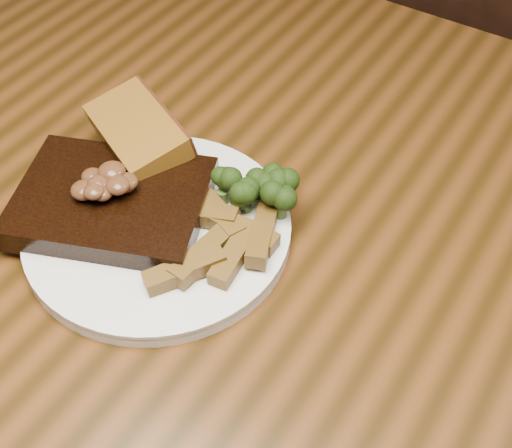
{
  "coord_description": "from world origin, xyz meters",
  "views": [
    {
      "loc": [
        0.23,
        -0.39,
        1.26
      ],
      "look_at": [
        -0.01,
        -0.02,
        0.78
      ],
      "focal_mm": 50.0,
      "sensor_mm": 36.0,
      "label": 1
    }
  ],
  "objects_px": {
    "dining_table": "(269,295)",
    "potato_wedges": "(217,249)",
    "chair_far": "(411,104)",
    "garlic_bread": "(140,146)",
    "plate": "(158,231)",
    "steak": "(112,203)"
  },
  "relations": [
    {
      "from": "dining_table",
      "to": "potato_wedges",
      "type": "bearing_deg",
      "value": -111.38
    },
    {
      "from": "chair_far",
      "to": "garlic_bread",
      "type": "height_order",
      "value": "chair_far"
    },
    {
      "from": "plate",
      "to": "potato_wedges",
      "type": "height_order",
      "value": "potato_wedges"
    },
    {
      "from": "garlic_bread",
      "to": "plate",
      "type": "bearing_deg",
      "value": -16.92
    },
    {
      "from": "dining_table",
      "to": "garlic_bread",
      "type": "height_order",
      "value": "garlic_bread"
    },
    {
      "from": "plate",
      "to": "dining_table",
      "type": "bearing_deg",
      "value": 31.24
    },
    {
      "from": "dining_table",
      "to": "garlic_bread",
      "type": "distance_m",
      "value": 0.21
    },
    {
      "from": "plate",
      "to": "steak",
      "type": "distance_m",
      "value": 0.05
    },
    {
      "from": "chair_far",
      "to": "dining_table",
      "type": "bearing_deg",
      "value": 95.51
    },
    {
      "from": "potato_wedges",
      "to": "chair_far",
      "type": "bearing_deg",
      "value": 95.03
    },
    {
      "from": "dining_table",
      "to": "steak",
      "type": "bearing_deg",
      "value": -155.57
    },
    {
      "from": "chair_far",
      "to": "garlic_bread",
      "type": "bearing_deg",
      "value": 79.8
    },
    {
      "from": "steak",
      "to": "dining_table",
      "type": "bearing_deg",
      "value": 2.92
    },
    {
      "from": "plate",
      "to": "chair_far",
      "type": "bearing_deg",
      "value": 89.08
    },
    {
      "from": "chair_far",
      "to": "plate",
      "type": "relative_size",
      "value": 3.37
    },
    {
      "from": "plate",
      "to": "steak",
      "type": "bearing_deg",
      "value": -170.91
    },
    {
      "from": "chair_far",
      "to": "potato_wedges",
      "type": "relative_size",
      "value": 8.99
    },
    {
      "from": "chair_far",
      "to": "steak",
      "type": "height_order",
      "value": "chair_far"
    },
    {
      "from": "chair_far",
      "to": "steak",
      "type": "relative_size",
      "value": 4.81
    },
    {
      "from": "steak",
      "to": "potato_wedges",
      "type": "bearing_deg",
      "value": -17.87
    },
    {
      "from": "plate",
      "to": "garlic_bread",
      "type": "height_order",
      "value": "garlic_bread"
    },
    {
      "from": "chair_far",
      "to": "garlic_bread",
      "type": "relative_size",
      "value": 7.2
    }
  ]
}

